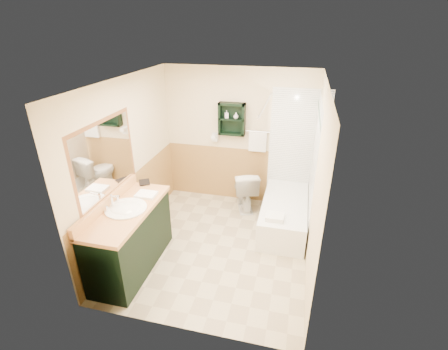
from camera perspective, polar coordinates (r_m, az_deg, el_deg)
floor at (r=4.99m, az=-1.22°, el=-12.23°), size 3.00×3.00×0.00m
back_wall at (r=5.73m, az=2.57°, el=6.66°), size 2.60×0.04×2.40m
left_wall at (r=4.84m, az=-16.65°, el=1.91°), size 0.04×3.00×2.40m
right_wall at (r=4.24m, az=16.15°, el=-1.47°), size 0.04×3.00×2.40m
ceiling at (r=3.99m, az=-1.55°, el=16.40°), size 2.60×3.00×0.04m
wainscot_left at (r=5.13m, az=-15.34°, el=-5.29°), size 2.98×2.98×1.00m
wainscot_back at (r=5.96m, az=2.38°, el=0.18°), size 2.58×2.58×1.00m
mirror_frame at (r=4.28m, az=-20.09°, el=2.62°), size 1.30×1.30×1.00m
mirror_glass at (r=4.27m, az=-20.04°, el=2.61°), size 1.20×1.20×0.90m
tile_right at (r=4.98m, az=15.34°, el=0.87°), size 1.50×1.50×2.10m
tile_back at (r=5.64m, az=12.73°, el=4.12°), size 0.95×0.95×2.10m
tile_accent at (r=4.70m, az=16.42°, el=10.32°), size 1.50×1.50×0.10m
wall_shelf at (r=5.54m, az=1.38°, el=9.80°), size 0.45×0.15×0.55m
hair_dryer at (r=5.73m, az=-1.55°, el=6.69°), size 0.10×0.24×0.18m
towel_bar at (r=5.56m, az=6.03°, el=7.59°), size 0.40×0.06×0.40m
curtain_rod at (r=4.70m, az=7.37°, el=12.39°), size 0.03×1.60×0.03m
shower_curtain at (r=5.12m, az=7.08°, el=3.53°), size 1.05×1.05×1.70m
vanity at (r=4.53m, az=-16.11°, el=-10.65°), size 0.59×1.43×0.91m
bathtub at (r=5.34m, az=10.51°, el=-6.85°), size 0.70×1.50×0.46m
toilet at (r=5.74m, az=3.67°, el=-2.47°), size 0.62×0.83×0.72m
counter_towel at (r=4.51m, az=-13.52°, el=-3.39°), size 0.26×0.21×0.04m
vanity_book at (r=4.83m, az=-14.81°, el=-0.42°), size 0.14×0.09×0.20m
tub_towel at (r=4.75m, az=8.92°, el=-7.31°), size 0.26×0.22×0.07m
soap_bottle_a at (r=5.54m, az=0.45°, el=10.29°), size 0.11×0.14×0.06m
soap_bottle_b at (r=5.50m, az=2.11°, el=10.29°), size 0.11×0.12×0.08m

